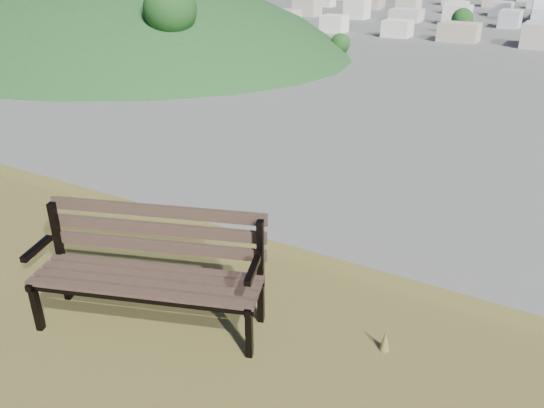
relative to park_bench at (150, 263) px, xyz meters
The scene contains 3 objects.
park_bench is the anchor object (origin of this frame).
green_wooded_hill 182.12m from the park_bench, 136.57° to the left, with size 183.87×147.09×91.93m.
city_trees 318.20m from the park_bench, 94.88° to the left, with size 406.52×387.20×9.98m.
Camera 1 is at (3.27, -0.05, 27.79)m, focal length 35.00 mm.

